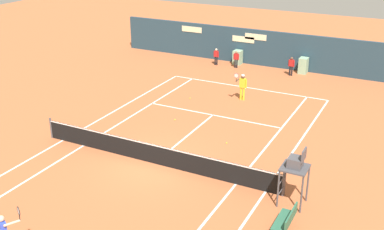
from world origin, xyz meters
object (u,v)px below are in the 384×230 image
umpire_chair (295,167)px  tennis_ball_near_service_line (227,143)px  player_bench (286,219)px  tennis_ball_by_sideline (175,120)px  player_on_baseline (242,85)px  ball_kid_centre_post (291,65)px  ball_kid_right_post (236,58)px  tennis_ball_mid_court (190,98)px  ball_kid_left_post (216,56)px

umpire_chair → tennis_ball_near_service_line: size_ratio=35.61×
player_bench → tennis_ball_near_service_line: 7.28m
umpire_chair → tennis_ball_by_sideline: (-8.03, 5.15, -1.60)m
player_on_baseline → ball_kid_centre_post: bearing=-103.0°
ball_kid_right_post → tennis_ball_by_sideline: (0.76, -10.74, -0.70)m
umpire_chair → player_on_baseline: umpire_chair is taller
umpire_chair → player_bench: (0.28, -1.84, -1.12)m
ball_kid_centre_post → tennis_ball_mid_court: size_ratio=19.88×
player_on_baseline → tennis_ball_near_service_line: player_on_baseline is taller
tennis_ball_near_service_line → player_bench: bearing=-50.3°
ball_kid_right_post → tennis_ball_mid_court: bearing=83.1°
umpire_chair → tennis_ball_by_sideline: 9.67m
ball_kid_left_post → tennis_ball_near_service_line: (6.06, -12.14, -0.70)m
ball_kid_centre_post → tennis_ball_near_service_line: 12.16m
ball_kid_left_post → tennis_ball_mid_court: (1.58, -7.36, -0.70)m
player_bench → tennis_ball_near_service_line: player_bench is taller
player_bench → ball_kid_left_post: (-10.69, 17.73, 0.23)m
umpire_chair → tennis_ball_mid_court: 12.39m
player_bench → tennis_ball_by_sideline: size_ratio=21.02×
umpire_chair → player_bench: bearing=-171.4°
player_bench → tennis_ball_mid_court: (-9.12, 10.37, -0.48)m
ball_kid_left_post → tennis_ball_by_sideline: bearing=102.5°
umpire_chair → player_bench: 2.17m
player_bench → tennis_ball_mid_court: bearing=41.3°
ball_kid_right_post → tennis_ball_mid_court: (-0.04, -7.36, -0.70)m
ball_kid_centre_post → umpire_chair: bearing=112.2°
ball_kid_centre_post → tennis_ball_by_sideline: ball_kid_centre_post is taller
tennis_ball_near_service_line → tennis_ball_by_sideline: bearing=159.2°
ball_kid_centre_post → tennis_ball_near_service_line: ball_kid_centre_post is taller
ball_kid_left_post → ball_kid_right_post: bearing=180.0°
player_bench → tennis_ball_by_sideline: 10.87m
player_bench → tennis_ball_mid_court: 13.82m
player_on_baseline → ball_kid_right_post: player_on_baseline is taller
ball_kid_right_post → tennis_ball_mid_court: size_ratio=18.68×
player_bench → player_on_baseline: size_ratio=0.78×
ball_kid_centre_post → tennis_ball_by_sideline: bearing=78.4°
tennis_ball_by_sideline → tennis_ball_mid_court: size_ratio=1.00×
player_bench → player_on_baseline: (-6.21, 11.63, 0.46)m
ball_kid_left_post → ball_kid_right_post: ball_kid_left_post is taller
umpire_chair → tennis_ball_near_service_line: bearing=49.3°
player_on_baseline → ball_kid_centre_post: 6.24m
umpire_chair → tennis_ball_by_sideline: size_ratio=35.61×
tennis_ball_mid_court → tennis_ball_near_service_line: (4.48, -4.78, 0.00)m
player_bench → tennis_ball_mid_court: size_ratio=21.02×
ball_kid_right_post → tennis_ball_mid_court: 7.39m
umpire_chair → player_on_baseline: bearing=31.2°
tennis_ball_by_sideline → tennis_ball_mid_court: 3.48m
tennis_ball_mid_court → tennis_ball_by_sideline: bearing=-76.6°
player_on_baseline → tennis_ball_by_sideline: size_ratio=26.87×
player_bench → tennis_ball_by_sideline: bearing=50.0°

